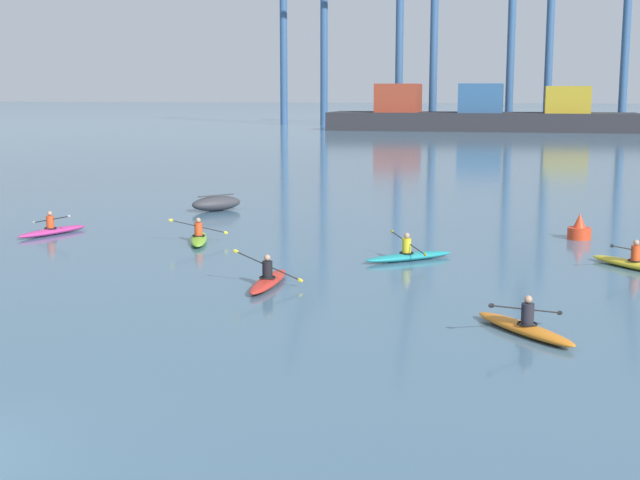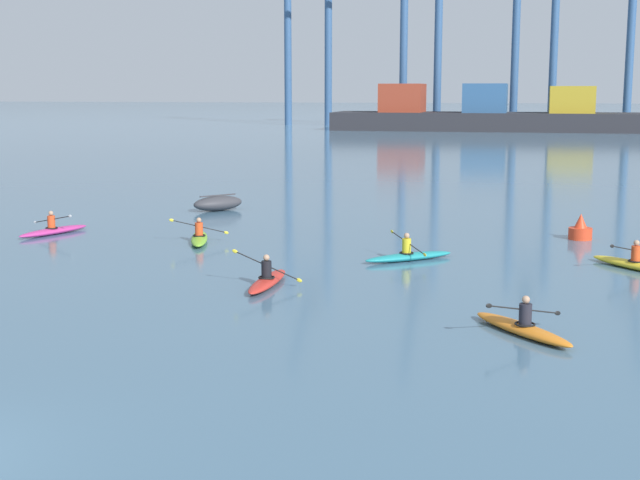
# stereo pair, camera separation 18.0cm
# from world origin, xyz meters

# --- Properties ---
(container_barge) EXTENTS (43.05, 10.76, 6.61)m
(container_barge) POSITION_xyz_m (2.67, 119.65, 2.29)
(container_barge) COLOR #28282D
(container_barge) RESTS_ON ground
(gantry_crane_west) EXTENTS (8.00, 16.26, 39.04)m
(gantry_crane_west) POSITION_xyz_m (-26.70, 133.45, 19.41)
(gantry_crane_west) COLOR #335684
(gantry_crane_west) RESTS_ON ground
(gantry_crane_west_mid) EXTENTS (6.49, 20.07, 36.76)m
(gantry_crane_west_mid) POSITION_xyz_m (-7.70, 128.33, 17.64)
(gantry_crane_west_mid) COLOR #335684
(gantry_crane_west_mid) RESTS_ON ground
(gantry_crane_east_mid) EXTENTS (6.92, 16.02, 34.55)m
(gantry_crane_east_mid) POSITION_xyz_m (9.31, 131.63, 17.34)
(gantry_crane_east_mid) COLOR #335684
(gantry_crane_east_mid) RESTS_ON ground
(capsized_dinghy) EXTENTS (2.50, 2.71, 0.76)m
(capsized_dinghy) POSITION_xyz_m (-5.11, 29.15, 0.35)
(capsized_dinghy) COLOR #38383D
(capsized_dinghy) RESTS_ON ground
(channel_buoy) EXTENTS (0.90, 0.90, 1.00)m
(channel_buoy) POSITION_xyz_m (11.35, 24.42, 0.36)
(channel_buoy) COLOR red
(channel_buoy) RESTS_ON ground
(kayak_red) EXTENTS (2.16, 3.41, 1.09)m
(kayak_red) POSITION_xyz_m (1.96, 13.64, 0.17)
(kayak_red) COLOR red
(kayak_red) RESTS_ON ground
(kayak_teal) EXTENTS (2.97, 2.66, 0.95)m
(kayak_teal) POSITION_xyz_m (5.48, 18.54, 0.17)
(kayak_teal) COLOR teal
(kayak_teal) RESTS_ON ground
(kayak_yellow) EXTENTS (2.71, 2.94, 0.95)m
(kayak_yellow) POSITION_xyz_m (12.73, 18.79, 0.17)
(kayak_yellow) COLOR yellow
(kayak_yellow) RESTS_ON ground
(kayak_orange) EXTENTS (2.65, 2.99, 0.95)m
(kayak_orange) POSITION_xyz_m (9.34, 9.90, 0.17)
(kayak_orange) COLOR orange
(kayak_orange) RESTS_ON ground
(kayak_magenta) EXTENTS (2.15, 3.41, 0.95)m
(kayak_magenta) POSITION_xyz_m (-9.10, 20.86, 0.17)
(kayak_magenta) COLOR #C13384
(kayak_magenta) RESTS_ON ground
(kayak_lime) EXTENTS (2.13, 3.41, 0.95)m
(kayak_lime) POSITION_xyz_m (-2.75, 20.43, 0.17)
(kayak_lime) COLOR #7ABC2D
(kayak_lime) RESTS_ON ground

